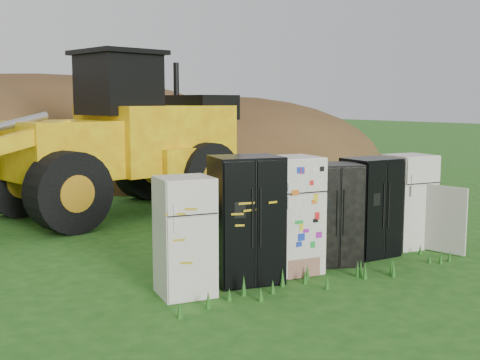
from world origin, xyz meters
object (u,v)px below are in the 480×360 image
object	(u,v)px
fridge_open_door	(408,201)
fridge_dark_mid	(332,214)
fridge_black_side	(246,219)
fridge_sticker	(291,215)
fridge_leftmost	(185,236)
wheel_loader	(83,134)
fridge_black_right	(370,207)

from	to	relation	value
fridge_open_door	fridge_dark_mid	bearing A→B (deg)	-168.59
fridge_open_door	fridge_black_side	bearing A→B (deg)	-169.35
fridge_dark_mid	fridge_sticker	bearing A→B (deg)	-156.99
fridge_leftmost	fridge_sticker	xyz separation A→B (m)	(1.96, 0.01, 0.09)
wheel_loader	fridge_dark_mid	bearing A→B (deg)	-82.29
fridge_black_side	fridge_open_door	xyz separation A→B (m)	(3.76, 0.00, -0.09)
fridge_sticker	fridge_black_right	size ratio (longest dim) A/B	1.07
fridge_black_side	wheel_loader	xyz separation A→B (m)	(-0.09, 6.31, 1.01)
fridge_leftmost	fridge_open_door	distance (m)	4.85
fridge_sticker	fridge_black_side	bearing A→B (deg)	-170.61
wheel_loader	fridge_black_right	bearing A→B (deg)	-74.78
fridge_sticker	fridge_open_door	xyz separation A→B (m)	(2.88, 0.01, -0.06)
fridge_black_right	wheel_loader	xyz separation A→B (m)	(-2.80, 6.32, 1.10)
fridge_leftmost	fridge_sticker	world-z (taller)	fridge_sticker
fridge_black_right	fridge_open_door	xyz separation A→B (m)	(1.06, 0.01, 0.00)
fridge_black_side	fridge_black_right	distance (m)	2.71
fridge_black_side	fridge_black_right	world-z (taller)	fridge_black_side
fridge_dark_mid	fridge_black_right	distance (m)	0.94
fridge_black_right	fridge_open_door	world-z (taller)	fridge_open_door
fridge_sticker	fridge_open_door	world-z (taller)	fridge_sticker
fridge_black_side	fridge_sticker	bearing A→B (deg)	15.42
fridge_sticker	fridge_black_right	distance (m)	1.83
fridge_sticker	fridge_black_right	bearing A→B (deg)	9.82
fridge_black_right	wheel_loader	size ratio (longest dim) A/B	0.21
fridge_black_right	wheel_loader	distance (m)	7.00
fridge_dark_mid	fridge_black_right	xyz separation A→B (m)	(0.94, 0.01, 0.02)
fridge_leftmost	fridge_dark_mid	xyz separation A→B (m)	(2.85, -0.01, 0.01)
fridge_sticker	fridge_dark_mid	world-z (taller)	fridge_sticker
fridge_open_door	wheel_loader	distance (m)	7.48
fridge_black_side	fridge_sticker	size ratio (longest dim) A/B	1.03
fridge_leftmost	fridge_black_right	world-z (taller)	fridge_black_right
fridge_black_side	fridge_sticker	distance (m)	0.88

